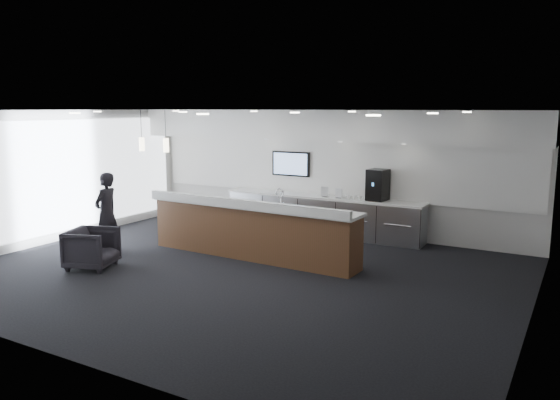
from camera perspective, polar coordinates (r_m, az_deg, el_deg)
The scene contains 26 objects.
ground at distance 10.33m, azimuth -4.45°, elevation -7.57°, with size 10.00×10.00×0.00m, color black.
ceiling at distance 9.87m, azimuth -4.68°, elevation 9.30°, with size 10.00×8.00×0.02m, color black.
back_wall at distance 13.46m, azimuth 5.08°, elevation 2.97°, with size 10.00×0.02×3.00m, color silver.
left_wall at distance 13.44m, azimuth -22.49°, elevation 2.27°, with size 0.02×8.00×3.00m, color silver.
right_wall at distance 8.32m, azimuth 25.26°, elevation -2.05°, with size 0.02×8.00×3.00m, color silver.
soffit_bulkhead at distance 12.97m, azimuth 4.31°, elevation 7.83°, with size 10.00×0.90×0.70m, color white.
alcove_panel at distance 13.42m, azimuth 5.03°, elevation 3.38°, with size 9.80×0.06×1.40m, color white.
window_blinds_wall at distance 13.41m, azimuth -22.39°, elevation 2.26°, with size 0.04×7.36×2.55m, color silver.
back_credenza at distance 13.29m, azimuth 4.36°, elevation -1.56°, with size 5.06×0.66×0.95m.
wall_tv at distance 13.80m, azimuth 1.14°, elevation 3.80°, with size 1.05×0.08×0.62m.
pendant_left at distance 12.01m, azimuth -11.98°, elevation 5.60°, with size 0.12×0.12×0.30m, color beige.
pendant_right at distance 12.49m, azimuth -14.40°, elevation 5.65°, with size 0.12×0.12×0.30m, color beige.
ceiling_can_lights at distance 9.87m, azimuth -4.67°, elevation 9.13°, with size 7.00×5.00×0.02m, color white, non-canonical shape.
service_counter at distance 11.21m, azimuth -2.97°, elevation -3.14°, with size 4.75×0.94×1.49m.
coffee_machine at distance 12.66m, azimuth 10.18°, elevation 1.56°, with size 0.46×0.56×0.72m.
info_sign_left at distance 13.04m, azimuth 4.69°, elevation 0.87°, with size 0.18×0.02×0.24m, color silver.
info_sign_right at distance 12.90m, azimuth 6.16°, elevation 0.71°, with size 0.17×0.02×0.22m, color silver.
armchair at distance 11.10m, azimuth -19.05°, elevation -4.80°, with size 0.83×0.85×0.77m, color black.
lounge_guest at distance 12.17m, azimuth -17.68°, elevation -1.24°, with size 0.62×0.41×1.70m, color black.
cup_0 at distance 12.60m, azimuth 10.19°, elevation 0.10°, with size 0.10×0.10×0.09m, color white.
cup_1 at distance 12.65m, azimuth 9.59°, elevation 0.15°, with size 0.10×0.10×0.09m, color white.
cup_2 at distance 12.70m, azimuth 9.00°, elevation 0.20°, with size 0.10×0.10×0.09m, color white.
cup_3 at distance 12.75m, azimuth 8.41°, elevation 0.25°, with size 0.10×0.10×0.09m, color white.
cup_4 at distance 12.80m, azimuth 7.83°, elevation 0.30°, with size 0.10×0.10×0.09m, color white.
cup_5 at distance 12.85m, azimuth 7.25°, elevation 0.35°, with size 0.10×0.10×0.09m, color white.
cup_6 at distance 12.90m, azimuth 6.67°, elevation 0.40°, with size 0.10×0.10×0.09m, color white.
Camera 1 is at (5.57, -8.15, 3.05)m, focal length 35.00 mm.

